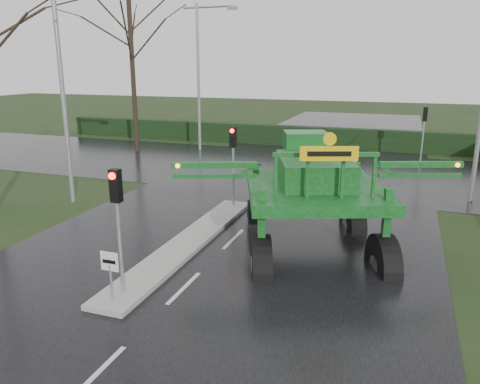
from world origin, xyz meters
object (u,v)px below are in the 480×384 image
(street_light_right, at_px, (480,65))
(white_sedan, at_px, (316,172))
(keep_left_sign, at_px, (110,268))
(traffic_signal_mid, at_px, (233,149))
(crop_sprayer, at_px, (261,188))
(traffic_signal_far, at_px, (424,123))
(street_light_left_near, at_px, (66,65))
(traffic_signal_near, at_px, (117,205))
(street_light_left_far, at_px, (202,65))

(street_light_right, xyz_separation_m, white_sedan, (-7.40, 3.59, -5.99))
(keep_left_sign, xyz_separation_m, traffic_signal_mid, (0.00, 8.99, 1.53))
(street_light_right, distance_m, crop_sprayer, 12.31)
(traffic_signal_far, bearing_deg, street_light_left_near, 43.63)
(traffic_signal_far, distance_m, crop_sprayer, 18.44)
(traffic_signal_mid, distance_m, traffic_signal_far, 14.75)
(traffic_signal_far, bearing_deg, white_sedan, 37.81)
(traffic_signal_near, relative_size, traffic_signal_mid, 1.00)
(street_light_left_near, distance_m, street_light_left_far, 14.00)
(traffic_signal_near, height_order, street_light_left_far, street_light_left_far)
(keep_left_sign, height_order, traffic_signal_far, traffic_signal_far)
(traffic_signal_mid, height_order, crop_sprayer, crop_sprayer)
(traffic_signal_far, distance_m, street_light_left_far, 15.08)
(street_light_left_near, height_order, street_light_right, same)
(keep_left_sign, distance_m, traffic_signal_near, 1.61)
(traffic_signal_near, bearing_deg, street_light_left_far, 108.17)
(traffic_signal_far, height_order, street_light_right, street_light_right)
(street_light_right, distance_m, white_sedan, 10.17)
(traffic_signal_mid, height_order, street_light_right, street_light_right)
(street_light_left_far, bearing_deg, street_light_right, -26.02)
(traffic_signal_far, relative_size, street_light_left_far, 0.35)
(street_light_left_near, xyz_separation_m, street_light_left_far, (0.00, 14.00, 0.00))
(keep_left_sign, relative_size, traffic_signal_near, 0.38)
(traffic_signal_far, height_order, white_sedan, traffic_signal_far)
(traffic_signal_near, xyz_separation_m, traffic_signal_mid, (0.00, 8.50, 0.00))
(street_light_left_near, bearing_deg, traffic_signal_near, -45.47)
(traffic_signal_mid, relative_size, traffic_signal_far, 1.00)
(keep_left_sign, xyz_separation_m, street_light_right, (9.49, 13.50, 4.93))
(street_light_left_near, bearing_deg, crop_sprayer, -21.07)
(traffic_signal_near, distance_m, street_light_left_near, 10.40)
(traffic_signal_mid, height_order, street_light_left_near, street_light_left_near)
(keep_left_sign, xyz_separation_m, crop_sprayer, (2.84, 3.75, 1.42))
(street_light_left_far, xyz_separation_m, white_sedan, (8.99, -4.41, -5.99))
(traffic_signal_far, height_order, crop_sprayer, crop_sprayer)
(keep_left_sign, bearing_deg, traffic_signal_mid, 90.00)
(traffic_signal_mid, distance_m, crop_sprayer, 5.96)
(traffic_signal_mid, relative_size, street_light_left_near, 0.35)
(traffic_signal_mid, xyz_separation_m, white_sedan, (2.10, 8.09, -2.59))
(traffic_signal_near, height_order, street_light_left_near, street_light_left_near)
(traffic_signal_far, bearing_deg, keep_left_sign, 70.07)
(street_light_left_near, xyz_separation_m, white_sedan, (8.99, 9.59, -5.99))
(white_sedan, bearing_deg, street_light_left_far, 69.97)
(traffic_signal_near, distance_m, traffic_signal_far, 22.42)
(street_light_right, bearing_deg, traffic_signal_near, -126.13)
(traffic_signal_mid, distance_m, street_light_left_near, 7.83)
(keep_left_sign, bearing_deg, traffic_signal_near, 90.00)
(traffic_signal_far, xyz_separation_m, street_light_left_far, (-14.69, -0.01, 3.40))
(traffic_signal_mid, distance_m, street_light_right, 11.05)
(street_light_left_near, relative_size, white_sedan, 2.24)
(keep_left_sign, relative_size, crop_sprayer, 0.15)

